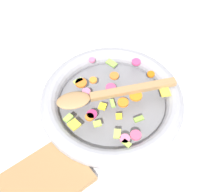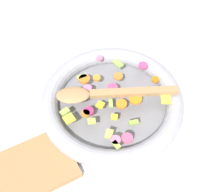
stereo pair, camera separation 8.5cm
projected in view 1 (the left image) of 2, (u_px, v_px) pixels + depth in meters
name	position (u px, v px, depth m)	size (l,w,h in m)	color
ground_plane	(112.00, 106.00, 0.89)	(4.00, 4.00, 0.00)	silver
skillet	(112.00, 102.00, 0.87)	(0.40, 0.40, 0.05)	slate
chopped_vegetables	(109.00, 99.00, 0.84)	(0.30, 0.30, 0.01)	orange
wooden_spoon	(104.00, 95.00, 0.83)	(0.32, 0.17, 0.01)	#A87F51
cutting_board	(28.00, 192.00, 0.73)	(0.30, 0.15, 0.02)	#9E7547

